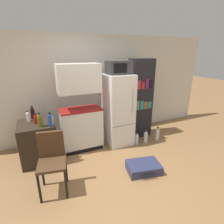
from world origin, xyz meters
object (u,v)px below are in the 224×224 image
object	(u,v)px
bookshelf	(140,99)
bottle_wine_dark	(33,113)
microwave	(119,67)
bottle_ketchup_red	(36,119)
suitcase_large_flat	(143,167)
bottle_blue_soda	(50,120)
water_bottle_back	(157,135)
side_table	(39,142)
refrigerator	(118,110)
water_bottle_middle	(146,137)
kitchen_hutch	(81,112)
water_bottle_front	(137,139)
bottle_milk_white	(28,117)
chair	(52,157)
bottle_clear_short	(51,120)
bottle_olive_oil	(40,121)

from	to	relation	value
bookshelf	bottle_wine_dark	world-z (taller)	bookshelf
microwave	bottle_ketchup_red	world-z (taller)	microwave
microwave	suitcase_large_flat	size ratio (longest dim) A/B	0.78
bottle_blue_soda	water_bottle_back	world-z (taller)	bottle_blue_soda
side_table	refrigerator	distance (m)	1.79
water_bottle_back	side_table	bearing A→B (deg)	173.90
bottle_wine_dark	water_bottle_middle	xyz separation A→B (m)	(2.37, -0.54, -0.76)
refrigerator	water_bottle_back	distance (m)	1.17
kitchen_hutch	bookshelf	size ratio (longest dim) A/B	0.96
kitchen_hutch	refrigerator	world-z (taller)	kitchen_hutch
water_bottle_front	water_bottle_middle	bearing A→B (deg)	-6.60
bottle_wine_dark	bottle_milk_white	world-z (taller)	bottle_wine_dark
chair	kitchen_hutch	bearing A→B (deg)	64.83
bottle_blue_soda	microwave	bearing A→B (deg)	11.26
bottle_milk_white	water_bottle_back	distance (m)	2.90
refrigerator	bottle_clear_short	world-z (taller)	refrigerator
kitchen_hutch	refrigerator	xyz separation A→B (m)	(0.85, -0.08, -0.04)
bottle_blue_soda	suitcase_large_flat	size ratio (longest dim) A/B	0.42
bottle_ketchup_red	water_bottle_middle	xyz separation A→B (m)	(2.32, -0.24, -0.74)
microwave	bottle_olive_oil	distance (m)	1.88
microwave	suitcase_large_flat	world-z (taller)	microwave
water_bottle_back	water_bottle_front	bearing A→B (deg)	175.12
side_table	bookshelf	distance (m)	2.48
chair	suitcase_large_flat	distance (m)	1.60
suitcase_large_flat	chair	bearing A→B (deg)	-177.15
side_table	bottle_milk_white	distance (m)	0.52
kitchen_hutch	water_bottle_front	world-z (taller)	kitchen_hutch
bottle_milk_white	water_bottle_middle	xyz separation A→B (m)	(2.45, -0.42, -0.74)
bottle_milk_white	suitcase_large_flat	distance (m)	2.37
kitchen_hutch	bookshelf	world-z (taller)	bookshelf
bookshelf	bottle_milk_white	world-z (taller)	bookshelf
water_bottle_middle	water_bottle_back	size ratio (longest dim) A/B	0.91
side_table	bottle_wine_dark	bearing A→B (deg)	97.57
side_table	suitcase_large_flat	world-z (taller)	side_table
water_bottle_back	suitcase_large_flat	bearing A→B (deg)	-137.84
refrigerator	bottle_olive_oil	world-z (taller)	refrigerator
microwave	refrigerator	bearing A→B (deg)	71.41
kitchen_hutch	bottle_clear_short	bearing A→B (deg)	-157.15
kitchen_hutch	suitcase_large_flat	xyz separation A→B (m)	(0.79, -1.27, -0.76)
water_bottle_back	bookshelf	bearing A→B (deg)	119.25
bookshelf	water_bottle_front	size ratio (longest dim) A/B	6.74
bottle_ketchup_red	bottle_blue_soda	world-z (taller)	bottle_blue_soda
bookshelf	water_bottle_front	world-z (taller)	bookshelf
side_table	bottle_ketchup_red	bearing A→B (deg)	-50.47
bottle_blue_soda	bottle_clear_short	xyz separation A→B (m)	(0.03, 0.12, -0.03)
bottle_olive_oil	bottle_wine_dark	distance (m)	0.50
side_table	bottle_olive_oil	xyz separation A→B (m)	(0.08, -0.20, 0.50)
bottle_milk_white	bottle_blue_soda	bearing A→B (deg)	-49.14
bottle_milk_white	suitcase_large_flat	xyz separation A→B (m)	(1.80, -1.32, -0.80)
side_table	water_bottle_front	distance (m)	2.13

